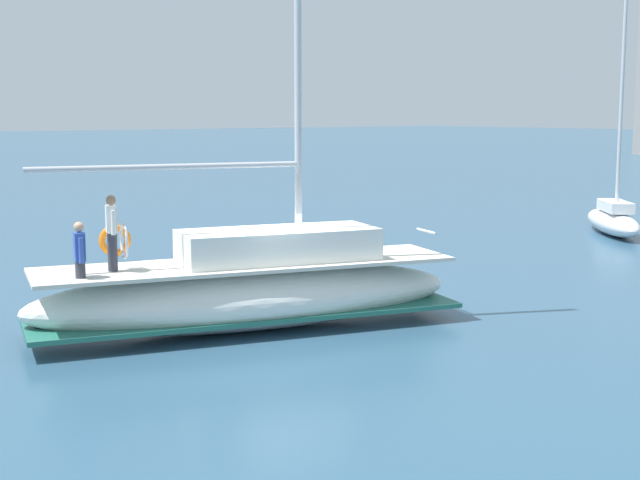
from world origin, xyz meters
TOP-DOWN VIEW (x-y plane):
  - ground_plane at (0.00, 0.00)m, footprint 400.00×400.00m
  - main_sailboat at (-0.05, -0.77)m, footprint 4.87×9.89m
  - moored_catamaran at (-4.41, 18.81)m, footprint 5.19×4.68m

SIDE VIEW (x-z plane):
  - ground_plane at x=0.00m, z-range 0.00..0.00m
  - moored_catamaran at x=-4.41m, z-range -4.12..5.37m
  - main_sailboat at x=-0.05m, z-range -6.21..8.05m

